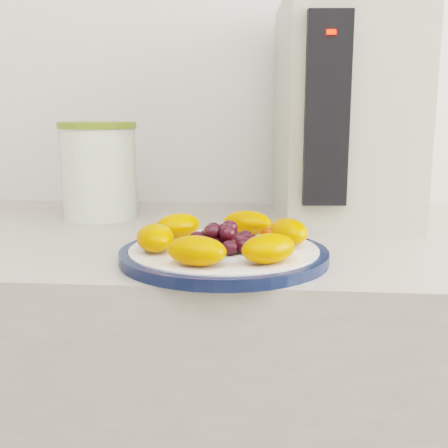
{
  "coord_description": "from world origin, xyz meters",
  "views": [
    {
      "loc": [
        0.09,
        0.29,
        1.1
      ],
      "look_at": [
        0.03,
        1.02,
        0.95
      ],
      "focal_mm": 45.0,
      "sensor_mm": 36.0,
      "label": 1
    }
  ],
  "objects": [
    {
      "name": "fruit_plate",
      "position": [
        0.03,
        1.02,
        0.93
      ],
      "size": [
        0.24,
        0.24,
        0.04
      ],
      "color": "#D85C00",
      "rests_on": "plate_face"
    },
    {
      "name": "appliance_body",
      "position": [
        0.22,
        1.33,
        1.09
      ],
      "size": [
        0.24,
        0.33,
        0.39
      ],
      "primitive_type": "cube",
      "rotation": [
        0.0,
        0.0,
        0.08
      ],
      "color": "#AFAC98",
      "rests_on": "counter"
    },
    {
      "name": "appliance_panel",
      "position": [
        0.17,
        1.16,
        1.1
      ],
      "size": [
        0.07,
        0.03,
        0.29
      ],
      "primitive_type": "cube",
      "rotation": [
        0.0,
        0.0,
        0.08
      ],
      "color": "black",
      "rests_on": "appliance_body"
    },
    {
      "name": "appliance_led",
      "position": [
        0.18,
        1.15,
        1.21
      ],
      "size": [
        0.01,
        0.01,
        0.01
      ],
      "primitive_type": "cube",
      "rotation": [
        0.0,
        0.0,
        0.08
      ],
      "color": "#FF0C05",
      "rests_on": "appliance_panel"
    },
    {
      "name": "canister_lid",
      "position": [
        -0.23,
        1.32,
        1.07
      ],
      "size": [
        0.15,
        0.15,
        0.01
      ],
      "primitive_type": "cylinder",
      "rotation": [
        0.0,
        0.0,
        -0.01
      ],
      "color": "olive",
      "rests_on": "canister"
    },
    {
      "name": "plate_rim",
      "position": [
        0.03,
        1.02,
        0.91
      ],
      "size": [
        0.28,
        0.28,
        0.01
      ],
      "primitive_type": "cylinder",
      "color": "#0D1737",
      "rests_on": "counter"
    },
    {
      "name": "wall_back",
      "position": [
        0.0,
        1.51,
        1.3
      ],
      "size": [
        3.5,
        0.02,
        2.6
      ],
      "primitive_type": "cube",
      "color": "silver",
      "rests_on": "floor"
    },
    {
      "name": "canister",
      "position": [
        -0.23,
        1.32,
        0.98
      ],
      "size": [
        0.14,
        0.14,
        0.17
      ],
      "primitive_type": "cylinder",
      "rotation": [
        0.0,
        0.0,
        -0.01
      ],
      "color": "#3C6B17",
      "rests_on": "counter"
    },
    {
      "name": "plate_face",
      "position": [
        0.03,
        1.02,
        0.91
      ],
      "size": [
        0.25,
        0.25,
        0.02
      ],
      "primitive_type": "cylinder",
      "color": "white",
      "rests_on": "counter"
    }
  ]
}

